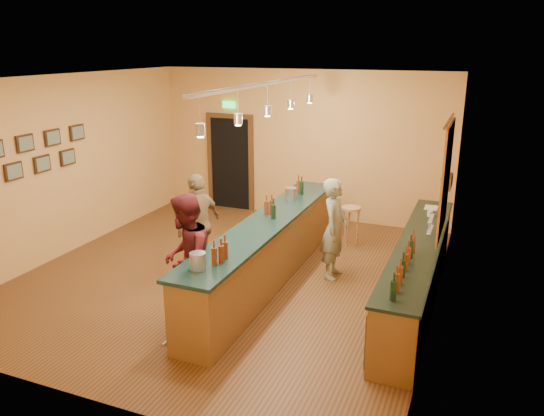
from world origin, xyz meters
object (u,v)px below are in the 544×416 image
at_px(bartender, 334,229).
at_px(bar_stool, 351,214).
at_px(customer_a, 186,259).
at_px(customer_b, 199,224).
at_px(back_counter, 417,271).
at_px(tasting_bar, 268,246).

distance_m(bartender, bar_stool, 1.51).
xyz_separation_m(customer_a, customer_b, (-0.63, 1.46, -0.05)).
height_order(back_counter, bar_stool, back_counter).
bearing_deg(bar_stool, bartender, -86.59).
distance_m(customer_a, bar_stool, 3.90).
height_order(tasting_bar, bar_stool, tasting_bar).
distance_m(customer_a, customer_b, 1.59).
relative_size(customer_a, bar_stool, 2.37).
xyz_separation_m(bartender, bar_stool, (-0.09, 1.49, -0.21)).
bearing_deg(tasting_bar, bar_stool, 68.25).
xyz_separation_m(customer_a, bar_stool, (1.38, 3.64, -0.28)).
distance_m(tasting_bar, customer_b, 1.21).
xyz_separation_m(tasting_bar, bartender, (0.92, 0.60, 0.23)).
bearing_deg(bartender, back_counter, -106.21).
height_order(back_counter, tasting_bar, tasting_bar).
height_order(customer_a, customer_b, customer_a).
bearing_deg(customer_a, bar_stool, 143.53).
bearing_deg(tasting_bar, back_counter, 4.49).
xyz_separation_m(back_counter, bartender, (-1.39, 0.42, 0.35)).
relative_size(customer_a, customer_b, 1.06).
relative_size(back_counter, tasting_bar, 0.89).
height_order(tasting_bar, bartender, bartender).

